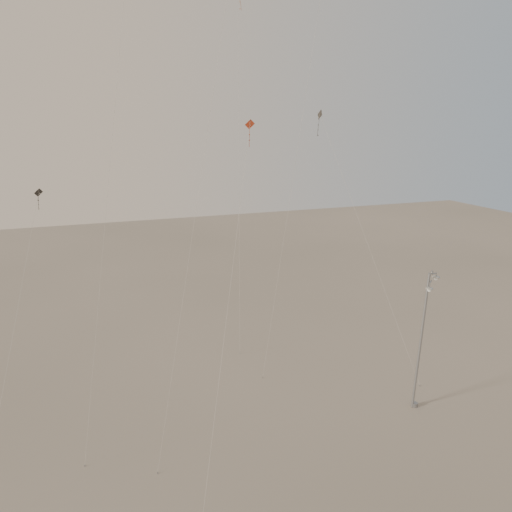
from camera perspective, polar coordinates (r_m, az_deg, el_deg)
name	(u,v)px	position (r m, az deg, el deg)	size (l,w,h in m)	color
ground	(318,446)	(34.12, 7.09, -20.73)	(160.00, 160.00, 0.00)	gray
street_lamp	(422,337)	(36.97, 18.49, -8.77)	(1.47, 1.06, 10.21)	#96999E
kite_1	(216,71)	(32.49, -4.54, 20.30)	(7.53, 7.83, 29.77)	black
kite_2	(320,1)	(43.46, 7.32, 26.92)	(8.16, 5.44, 35.83)	maroon
kite_3	(238,220)	(29.98, -2.02, 4.15)	(7.40, 12.54, 20.07)	maroon
kite_4	(339,168)	(41.49, 9.47, 9.91)	(4.75, 10.09, 20.89)	black
kite_5	(239,70)	(44.09, -2.01, 20.50)	(1.80, 4.54, 31.26)	maroon
kite_6	(25,266)	(35.38, -24.85, -1.03)	(4.16, 13.49, 15.45)	black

